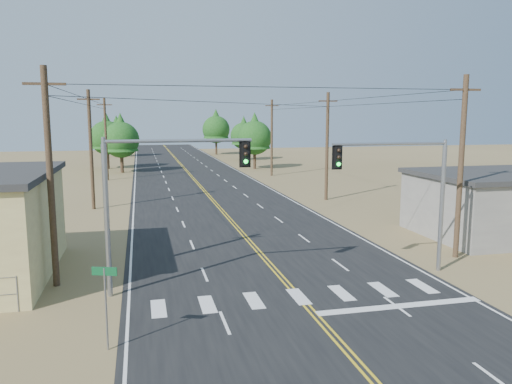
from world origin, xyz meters
name	(u,v)px	position (x,y,z in m)	size (l,w,h in m)	color
road	(219,208)	(0.00, 30.00, 0.01)	(15.00, 200.00, 0.02)	black
utility_pole_left_near	(50,176)	(-10.50, 12.00, 5.12)	(1.80, 0.30, 10.00)	#4C3826
utility_pole_left_mid	(91,149)	(-10.50, 32.00, 5.12)	(1.80, 0.30, 10.00)	#4C3826
utility_pole_left_far	(106,139)	(-10.50, 52.00, 5.12)	(1.80, 0.30, 10.00)	#4C3826
utility_pole_right_near	(461,166)	(10.50, 12.00, 5.12)	(1.80, 0.30, 10.00)	#4C3826
utility_pole_right_mid	(327,146)	(10.50, 32.00, 5.12)	(1.80, 0.30, 10.00)	#4C3826
utility_pole_right_far	(272,137)	(10.50, 52.00, 5.12)	(1.80, 0.30, 10.00)	#4C3826
signal_mast_left	(151,187)	(-6.10, 10.02, 4.74)	(6.48, 0.41, 6.93)	gray
signal_mast_right	(411,183)	(6.38, 10.04, 4.55)	(5.98, 0.40, 6.67)	gray
street_sign	(105,295)	(-7.80, 4.73, 1.93)	(0.82, 0.31, 2.89)	gray
tree_left_near	(121,136)	(-9.00, 60.31, 5.10)	(5.00, 5.00, 8.34)	#3F2D1E
tree_left_mid	(107,134)	(-11.25, 66.36, 5.17)	(5.08, 5.08, 8.46)	#3F2D1E
tree_left_far	(117,131)	(-10.75, 89.53, 4.94)	(4.85, 4.85, 8.09)	#3F2D1E
tree_right_near	(255,134)	(10.28, 61.12, 5.17)	(5.08, 5.08, 8.46)	#3F2D1E
tree_right_mid	(244,133)	(11.77, 76.22, 4.85)	(4.76, 4.76, 7.94)	#3F2D1E
tree_right_far	(216,127)	(9.00, 90.99, 5.74)	(5.63, 5.63, 9.39)	#3F2D1E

